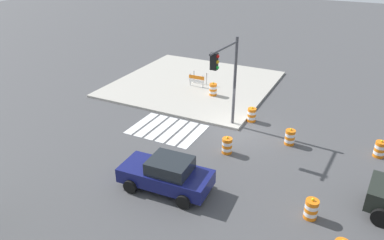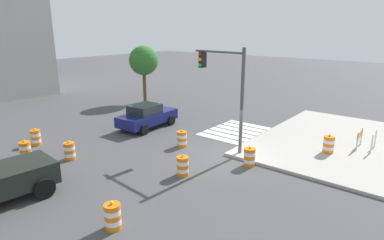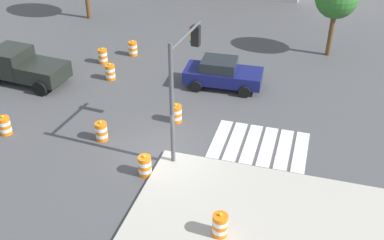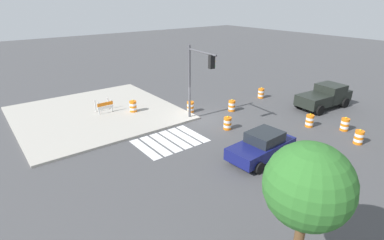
{
  "view_description": "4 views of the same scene",
  "coord_description": "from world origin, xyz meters",
  "px_view_note": "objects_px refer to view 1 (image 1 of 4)",
  "views": [
    {
      "loc": [
        -6.22,
        18.72,
        10.47
      ],
      "look_at": [
        2.37,
        1.59,
        0.93
      ],
      "focal_mm": 33.67,
      "sensor_mm": 36.0,
      "label": 1
    },
    {
      "loc": [
        -13.63,
        -8.73,
        6.54
      ],
      "look_at": [
        0.18,
        2.34,
        1.53
      ],
      "focal_mm": 30.32,
      "sensor_mm": 36.0,
      "label": 2
    },
    {
      "loc": [
        5.94,
        -15.96,
        12.54
      ],
      "look_at": [
        0.67,
        2.08,
        0.62
      ],
      "focal_mm": 43.65,
      "sensor_mm": 36.0,
      "label": 3
    },
    {
      "loc": [
        13.58,
        16.7,
        8.78
      ],
      "look_at": [
        2.08,
        1.65,
        0.97
      ],
      "focal_mm": 27.98,
      "sensor_mm": 36.0,
      "label": 4
    }
  ],
  "objects_px": {
    "traffic_barrel_far_curb": "(252,115)",
    "construction_barricade": "(197,79)",
    "sports_car": "(167,174)",
    "traffic_barrel_on_sidewalk": "(213,89)",
    "traffic_barrel_median_near": "(311,209)",
    "traffic_barrel_median_far": "(290,137)",
    "traffic_light_pole": "(227,71)",
    "traffic_barrel_lane_center": "(380,149)",
    "traffic_barrel_opposite_curb": "(227,146)"
  },
  "relations": [
    {
      "from": "traffic_light_pole",
      "to": "traffic_barrel_median_far",
      "type": "bearing_deg",
      "value": -174.94
    },
    {
      "from": "traffic_barrel_median_near",
      "to": "sports_car",
      "type": "bearing_deg",
      "value": 8.5
    },
    {
      "from": "traffic_barrel_median_near",
      "to": "construction_barricade",
      "type": "height_order",
      "value": "construction_barricade"
    },
    {
      "from": "traffic_barrel_far_curb",
      "to": "construction_barricade",
      "type": "distance_m",
      "value": 6.91
    },
    {
      "from": "traffic_barrel_median_far",
      "to": "traffic_light_pole",
      "type": "bearing_deg",
      "value": 5.06
    },
    {
      "from": "traffic_barrel_lane_center",
      "to": "traffic_barrel_far_curb",
      "type": "bearing_deg",
      "value": -7.76
    },
    {
      "from": "traffic_barrel_median_near",
      "to": "traffic_barrel_far_curb",
      "type": "xyz_separation_m",
      "value": [
        5.09,
        -7.63,
        0.0
      ]
    },
    {
      "from": "sports_car",
      "to": "traffic_light_pole",
      "type": "bearing_deg",
      "value": -92.95
    },
    {
      "from": "traffic_barrel_median_near",
      "to": "traffic_barrel_median_far",
      "type": "relative_size",
      "value": 1.0
    },
    {
      "from": "traffic_barrel_median_far",
      "to": "traffic_barrel_far_curb",
      "type": "relative_size",
      "value": 1.0
    },
    {
      "from": "sports_car",
      "to": "traffic_barrel_opposite_curb",
      "type": "height_order",
      "value": "sports_car"
    },
    {
      "from": "traffic_barrel_far_curb",
      "to": "traffic_barrel_opposite_curb",
      "type": "distance_m",
      "value": 4.35
    },
    {
      "from": "traffic_barrel_opposite_curb",
      "to": "sports_car",
      "type": "bearing_deg",
      "value": 72.54
    },
    {
      "from": "sports_car",
      "to": "traffic_barrel_lane_center",
      "type": "relative_size",
      "value": 4.3
    },
    {
      "from": "traffic_barrel_median_near",
      "to": "traffic_light_pole",
      "type": "bearing_deg",
      "value": -41.78
    },
    {
      "from": "sports_car",
      "to": "traffic_barrel_on_sidewalk",
      "type": "bearing_deg",
      "value": -77.19
    },
    {
      "from": "traffic_barrel_lane_center",
      "to": "construction_barricade",
      "type": "bearing_deg",
      "value": -20.1
    },
    {
      "from": "traffic_barrel_far_curb",
      "to": "traffic_barrel_median_near",
      "type": "bearing_deg",
      "value": 123.72
    },
    {
      "from": "traffic_barrel_far_curb",
      "to": "construction_barricade",
      "type": "xyz_separation_m",
      "value": [
        5.75,
        -3.83,
        0.27
      ]
    },
    {
      "from": "traffic_barrel_median_near",
      "to": "construction_barricade",
      "type": "distance_m",
      "value": 15.78
    },
    {
      "from": "traffic_barrel_median_near",
      "to": "construction_barricade",
      "type": "relative_size",
      "value": 0.78
    },
    {
      "from": "traffic_barrel_on_sidewalk",
      "to": "traffic_barrel_median_near",
      "type": "bearing_deg",
      "value": 131.18
    },
    {
      "from": "sports_car",
      "to": "construction_barricade",
      "type": "relative_size",
      "value": 3.37
    },
    {
      "from": "traffic_barrel_lane_center",
      "to": "traffic_barrel_on_sidewalk",
      "type": "distance_m",
      "value": 11.93
    },
    {
      "from": "traffic_barrel_lane_center",
      "to": "traffic_barrel_opposite_curb",
      "type": "height_order",
      "value": "same"
    },
    {
      "from": "traffic_barrel_median_far",
      "to": "traffic_barrel_lane_center",
      "type": "xyz_separation_m",
      "value": [
        -4.63,
        -0.84,
        0.0
      ]
    },
    {
      "from": "traffic_barrel_median_far",
      "to": "traffic_barrel_far_curb",
      "type": "distance_m",
      "value": 3.43
    },
    {
      "from": "traffic_barrel_median_far",
      "to": "traffic_light_pole",
      "type": "height_order",
      "value": "traffic_light_pole"
    },
    {
      "from": "traffic_barrel_lane_center",
      "to": "sports_car",
      "type": "bearing_deg",
      "value": 40.63
    },
    {
      "from": "sports_car",
      "to": "traffic_barrel_median_near",
      "type": "height_order",
      "value": "sports_car"
    },
    {
      "from": "sports_car",
      "to": "traffic_barrel_lane_center",
      "type": "height_order",
      "value": "sports_car"
    },
    {
      "from": "traffic_barrel_on_sidewalk",
      "to": "traffic_barrel_far_curb",
      "type": "bearing_deg",
      "value": 146.04
    },
    {
      "from": "traffic_barrel_far_curb",
      "to": "traffic_light_pole",
      "type": "bearing_deg",
      "value": 65.98
    },
    {
      "from": "traffic_barrel_median_far",
      "to": "traffic_light_pole",
      "type": "distance_m",
      "value": 5.2
    },
    {
      "from": "traffic_barrel_median_far",
      "to": "traffic_barrel_on_sidewalk",
      "type": "relative_size",
      "value": 1.0
    },
    {
      "from": "traffic_barrel_opposite_curb",
      "to": "construction_barricade",
      "type": "relative_size",
      "value": 0.78
    },
    {
      "from": "traffic_barrel_far_curb",
      "to": "traffic_light_pole",
      "type": "relative_size",
      "value": 0.19
    },
    {
      "from": "traffic_barrel_lane_center",
      "to": "construction_barricade",
      "type": "height_order",
      "value": "construction_barricade"
    },
    {
      "from": "traffic_barrel_on_sidewalk",
      "to": "traffic_light_pole",
      "type": "xyz_separation_m",
      "value": [
        -2.87,
        4.8,
        3.31
      ]
    },
    {
      "from": "construction_barricade",
      "to": "sports_car",
      "type": "bearing_deg",
      "value": 109.66
    },
    {
      "from": "traffic_barrel_far_curb",
      "to": "traffic_barrel_median_far",
      "type": "bearing_deg",
      "value": 147.14
    },
    {
      "from": "sports_car",
      "to": "traffic_light_pole",
      "type": "height_order",
      "value": "traffic_light_pole"
    },
    {
      "from": "traffic_barrel_median_far",
      "to": "traffic_barrel_opposite_curb",
      "type": "xyz_separation_m",
      "value": [
        2.86,
        2.48,
        0.0
      ]
    },
    {
      "from": "traffic_barrel_far_curb",
      "to": "construction_barricade",
      "type": "height_order",
      "value": "construction_barricade"
    },
    {
      "from": "construction_barricade",
      "to": "traffic_light_pole",
      "type": "relative_size",
      "value": 0.24
    },
    {
      "from": "traffic_barrel_median_far",
      "to": "sports_car",
      "type": "bearing_deg",
      "value": 58.06
    },
    {
      "from": "traffic_barrel_median_near",
      "to": "traffic_barrel_lane_center",
      "type": "xyz_separation_m",
      "value": [
        -2.42,
        -6.61,
        0.0
      ]
    },
    {
      "from": "traffic_barrel_median_near",
      "to": "traffic_barrel_opposite_curb",
      "type": "xyz_separation_m",
      "value": [
        5.07,
        -3.29,
        0.0
      ]
    },
    {
      "from": "sports_car",
      "to": "traffic_barrel_median_far",
      "type": "relative_size",
      "value": 4.3
    },
    {
      "from": "traffic_barrel_median_near",
      "to": "traffic_barrel_on_sidewalk",
      "type": "bearing_deg",
      "value": -48.82
    }
  ]
}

